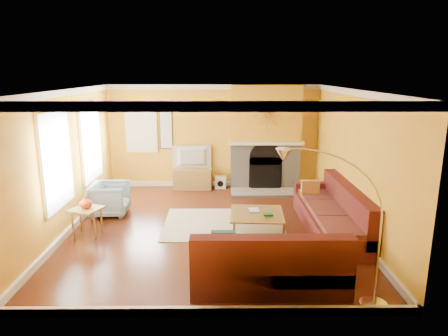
{
  "coord_description": "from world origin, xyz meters",
  "views": [
    {
      "loc": [
        0.19,
        -7.46,
        3.02
      ],
      "look_at": [
        0.25,
        0.4,
        1.12
      ],
      "focal_mm": 32.0,
      "sensor_mm": 36.0,
      "label": 1
    }
  ],
  "objects_px": {
    "side_table": "(87,222)",
    "arc_lamp": "(335,232)",
    "coffee_table": "(257,222)",
    "sectional_sofa": "(281,219)",
    "armchair": "(110,199)",
    "media_console": "(193,178)"
  },
  "relations": [
    {
      "from": "armchair",
      "to": "side_table",
      "type": "height_order",
      "value": "armchair"
    },
    {
      "from": "side_table",
      "to": "coffee_table",
      "type": "bearing_deg",
      "value": 2.92
    },
    {
      "from": "sectional_sofa",
      "to": "arc_lamp",
      "type": "bearing_deg",
      "value": -80.1
    },
    {
      "from": "coffee_table",
      "to": "side_table",
      "type": "height_order",
      "value": "side_table"
    },
    {
      "from": "sectional_sofa",
      "to": "arc_lamp",
      "type": "relative_size",
      "value": 1.84
    },
    {
      "from": "side_table",
      "to": "arc_lamp",
      "type": "relative_size",
      "value": 0.26
    },
    {
      "from": "coffee_table",
      "to": "armchair",
      "type": "xyz_separation_m",
      "value": [
        -3.08,
        0.99,
        0.16
      ]
    },
    {
      "from": "sectional_sofa",
      "to": "arc_lamp",
      "type": "height_order",
      "value": "arc_lamp"
    },
    {
      "from": "coffee_table",
      "to": "side_table",
      "type": "distance_m",
      "value": 3.2
    },
    {
      "from": "coffee_table",
      "to": "media_console",
      "type": "distance_m",
      "value": 3.32
    },
    {
      "from": "armchair",
      "to": "arc_lamp",
      "type": "xyz_separation_m",
      "value": [
        3.82,
        -3.53,
        0.71
      ]
    },
    {
      "from": "sectional_sofa",
      "to": "side_table",
      "type": "bearing_deg",
      "value": 174.71
    },
    {
      "from": "side_table",
      "to": "arc_lamp",
      "type": "bearing_deg",
      "value": -31.17
    },
    {
      "from": "sectional_sofa",
      "to": "armchair",
      "type": "relative_size",
      "value": 5.01
    },
    {
      "from": "media_console",
      "to": "side_table",
      "type": "relative_size",
      "value": 1.82
    },
    {
      "from": "side_table",
      "to": "arc_lamp",
      "type": "height_order",
      "value": "arc_lamp"
    },
    {
      "from": "arc_lamp",
      "to": "coffee_table",
      "type": "bearing_deg",
      "value": 106.25
    },
    {
      "from": "sectional_sofa",
      "to": "coffee_table",
      "type": "distance_m",
      "value": 0.67
    },
    {
      "from": "sectional_sofa",
      "to": "side_table",
      "type": "relative_size",
      "value": 7.09
    },
    {
      "from": "sectional_sofa",
      "to": "armchair",
      "type": "xyz_separation_m",
      "value": [
        -3.46,
        1.48,
        -0.1
      ]
    },
    {
      "from": "coffee_table",
      "to": "arc_lamp",
      "type": "height_order",
      "value": "arc_lamp"
    },
    {
      "from": "coffee_table",
      "to": "armchair",
      "type": "bearing_deg",
      "value": 162.17
    }
  ]
}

